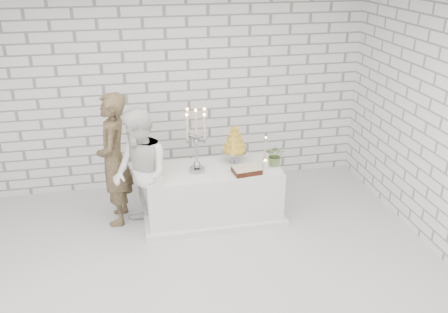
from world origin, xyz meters
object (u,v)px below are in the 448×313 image
cake_table (213,193)px  croquembouche (235,144)px  candelabra (196,141)px  bride (141,174)px  groom (114,160)px

cake_table → croquembouche: croquembouche is taller
cake_table → croquembouche: 0.74m
cake_table → candelabra: (-0.22, -0.04, 0.81)m
croquembouche → cake_table: bearing=-155.8°
bride → croquembouche: (1.29, 0.34, 0.17)m
cake_table → croquembouche: size_ratio=3.29×
groom → bride: 0.51m
bride → candelabra: bearing=81.4°
groom → candelabra: groom is taller
groom → candelabra: (1.07, -0.24, 0.28)m
bride → candelabra: size_ratio=1.95×
bride → candelabra: 0.83m
bride → croquembouche: size_ratio=3.11×
candelabra → croquembouche: bearing=19.3°
candelabra → cake_table: bearing=11.5°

